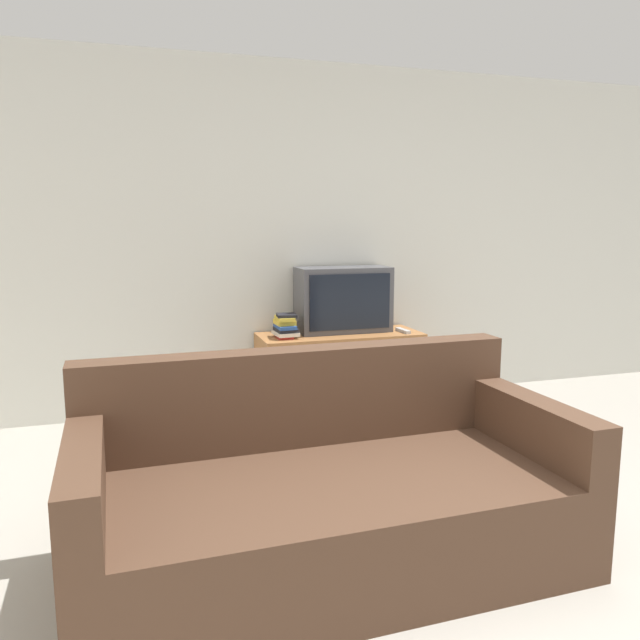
# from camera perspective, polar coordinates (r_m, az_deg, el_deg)

# --- Properties ---
(ground_plane) EXTENTS (14.00, 14.00, 0.00)m
(ground_plane) POSITION_cam_1_polar(r_m,az_deg,el_deg) (2.59, 21.55, -25.21)
(ground_plane) COLOR #9E998E
(wall_back) EXTENTS (9.00, 0.06, 2.60)m
(wall_back) POSITION_cam_1_polar(r_m,az_deg,el_deg) (4.87, -0.50, 7.54)
(wall_back) COLOR silver
(wall_back) RESTS_ON ground_plane
(tv_stand) EXTENTS (1.23, 0.47, 0.59)m
(tv_stand) POSITION_cam_1_polar(r_m,az_deg,el_deg) (4.77, 1.82, -4.71)
(tv_stand) COLOR #9E6638
(tv_stand) RESTS_ON ground_plane
(television) EXTENTS (0.71, 0.32, 0.49)m
(television) POSITION_cam_1_polar(r_m,az_deg,el_deg) (4.76, 2.14, 1.89)
(television) COLOR #4C4C51
(television) RESTS_ON tv_stand
(couch) EXTENTS (2.05, 1.00, 0.85)m
(couch) POSITION_cam_1_polar(r_m,az_deg,el_deg) (2.72, 0.64, -15.99)
(couch) COLOR #4C3323
(couch) RESTS_ON ground_plane
(book_stack) EXTENTS (0.17, 0.22, 0.17)m
(book_stack) POSITION_cam_1_polar(r_m,az_deg,el_deg) (4.53, -3.20, -0.58)
(book_stack) COLOR #B72D28
(book_stack) RESTS_ON tv_stand
(remote_on_stand) EXTENTS (0.05, 0.18, 0.02)m
(remote_on_stand) POSITION_cam_1_polar(r_m,az_deg,el_deg) (4.79, 7.60, -0.98)
(remote_on_stand) COLOR #B7B7B7
(remote_on_stand) RESTS_ON tv_stand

